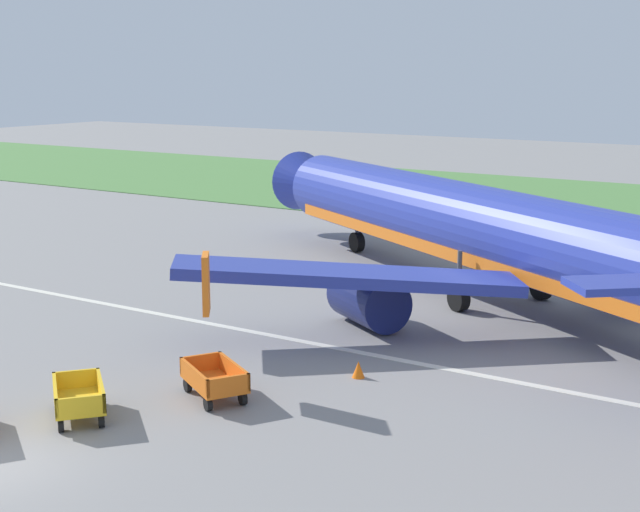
{
  "coord_description": "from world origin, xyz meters",
  "views": [
    {
      "loc": [
        19.04,
        -14.14,
        10.15
      ],
      "look_at": [
        -0.1,
        15.74,
        2.8
      ],
      "focal_mm": 51.6,
      "sensor_mm": 36.0,
      "label": 1
    }
  ],
  "objects_px": {
    "traffic_cone_near_plane": "(358,369)",
    "baggage_cart_fourth_in_row": "(79,398)",
    "airplane": "(483,230)",
    "baggage_cart_far_end": "(214,379)"
  },
  "relations": [
    {
      "from": "traffic_cone_near_plane",
      "to": "baggage_cart_fourth_in_row",
      "type": "bearing_deg",
      "value": -124.37
    },
    {
      "from": "airplane",
      "to": "baggage_cart_fourth_in_row",
      "type": "bearing_deg",
      "value": -102.22
    },
    {
      "from": "baggage_cart_fourth_in_row",
      "to": "airplane",
      "type": "bearing_deg",
      "value": 77.78
    },
    {
      "from": "airplane",
      "to": "baggage_cart_far_end",
      "type": "bearing_deg",
      "value": -96.86
    },
    {
      "from": "airplane",
      "to": "baggage_cart_far_end",
      "type": "xyz_separation_m",
      "value": [
        -1.97,
        -16.33,
        -2.45
      ]
    },
    {
      "from": "airplane",
      "to": "baggage_cart_far_end",
      "type": "relative_size",
      "value": 9.89
    },
    {
      "from": "baggage_cart_far_end",
      "to": "traffic_cone_near_plane",
      "type": "height_order",
      "value": "baggage_cart_far_end"
    },
    {
      "from": "baggage_cart_fourth_in_row",
      "to": "baggage_cart_far_end",
      "type": "xyz_separation_m",
      "value": [
        2.31,
        3.42,
        0.0
      ]
    },
    {
      "from": "baggage_cart_fourth_in_row",
      "to": "baggage_cart_far_end",
      "type": "bearing_deg",
      "value": 55.94
    },
    {
      "from": "baggage_cart_far_end",
      "to": "traffic_cone_near_plane",
      "type": "xyz_separation_m",
      "value": [
        2.81,
        4.08,
        -0.32
      ]
    }
  ]
}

